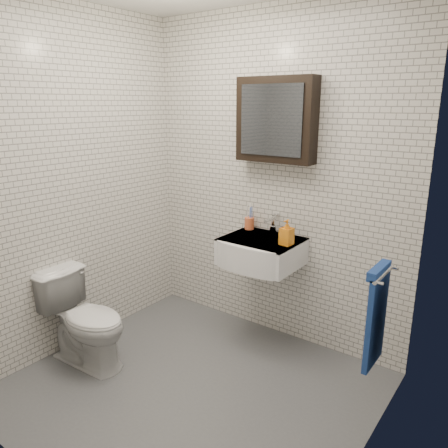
% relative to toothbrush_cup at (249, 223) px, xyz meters
% --- Properties ---
extents(ground, '(2.20, 2.00, 0.01)m').
position_rel_toothbrush_cup_xyz_m(ground, '(0.16, -0.93, -0.90)').
color(ground, '#53565B').
rests_on(ground, ground).
extents(room_shell, '(2.22, 2.02, 2.51)m').
position_rel_toothbrush_cup_xyz_m(room_shell, '(0.16, -0.93, 0.56)').
color(room_shell, silver).
rests_on(room_shell, ground).
extents(washbasin, '(0.55, 0.50, 0.20)m').
position_rel_toothbrush_cup_xyz_m(washbasin, '(0.21, -0.20, -0.15)').
color(washbasin, white).
rests_on(washbasin, room_shell).
extents(faucet, '(0.06, 0.20, 0.15)m').
position_rel_toothbrush_cup_xyz_m(faucet, '(0.21, -0.00, 0.02)').
color(faucet, silver).
rests_on(faucet, washbasin).
extents(mirror_cabinet, '(0.60, 0.15, 0.60)m').
position_rel_toothbrush_cup_xyz_m(mirror_cabinet, '(0.21, -0.00, 0.80)').
color(mirror_cabinet, black).
rests_on(mirror_cabinet, room_shell).
extents(towel_rail, '(0.09, 0.30, 0.58)m').
position_rel_toothbrush_cup_xyz_m(towel_rail, '(1.21, -0.58, -0.18)').
color(towel_rail, silver).
rests_on(towel_rail, room_shell).
extents(toothbrush_cup, '(0.09, 0.09, 0.21)m').
position_rel_toothbrush_cup_xyz_m(toothbrush_cup, '(0.00, 0.00, 0.00)').
color(toothbrush_cup, '#D15D34').
rests_on(toothbrush_cup, washbasin).
extents(soap_bottle, '(0.09, 0.09, 0.18)m').
position_rel_toothbrush_cup_xyz_m(soap_bottle, '(0.43, -0.18, 0.04)').
color(soap_bottle, orange).
rests_on(soap_bottle, washbasin).
extents(toilet, '(0.68, 0.42, 0.68)m').
position_rel_toothbrush_cup_xyz_m(toilet, '(-0.64, -1.13, -0.56)').
color(toilet, white).
rests_on(toilet, ground).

